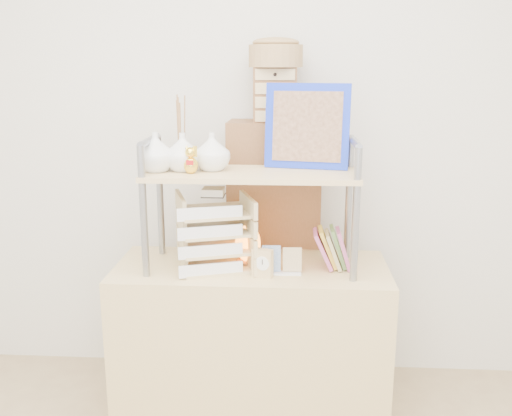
{
  "coord_description": "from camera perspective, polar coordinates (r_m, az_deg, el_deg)",
  "views": [
    {
      "loc": [
        0.17,
        -1.17,
        1.61
      ],
      "look_at": [
        0.02,
        1.2,
        1.01
      ],
      "focal_mm": 40.0,
      "sensor_mm": 36.0,
      "label": 1
    }
  ],
  "objects": [
    {
      "name": "room_shell",
      "position": [
        1.57,
        -2.71,
        17.24
      ],
      "size": [
        3.42,
        3.41,
        2.61
      ],
      "color": "silver",
      "rests_on": "ground"
    },
    {
      "name": "desk",
      "position": [
        2.67,
        -0.46,
        -13.4
      ],
      "size": [
        1.2,
        0.5,
        0.75
      ],
      "primitive_type": "cube",
      "color": "tan",
      "rests_on": "ground"
    },
    {
      "name": "cabinet",
      "position": [
        2.89,
        1.83,
        -4.77
      ],
      "size": [
        0.46,
        0.25,
        1.35
      ],
      "primitive_type": "cube",
      "rotation": [
        0.0,
        0.0,
        -0.02
      ],
      "color": "brown",
      "rests_on": "ground"
    },
    {
      "name": "hutch",
      "position": [
        2.43,
        -2.62,
        4.27
      ],
      "size": [
        0.93,
        0.34,
        0.79
      ],
      "color": "gray",
      "rests_on": "desk"
    },
    {
      "name": "letter_tray",
      "position": [
        2.46,
        -4.19,
        -2.86
      ],
      "size": [
        0.36,
        0.35,
        0.36
      ],
      "color": "#D3B57E",
      "rests_on": "desk"
    },
    {
      "name": "salt_lamp",
      "position": [
        2.51,
        -0.82,
        -3.67
      ],
      "size": [
        0.12,
        0.11,
        0.18
      ],
      "color": "brown",
      "rests_on": "desk"
    },
    {
      "name": "desk_clock",
      "position": [
        2.38,
        0.66,
        -5.53
      ],
      "size": [
        0.09,
        0.06,
        0.12
      ],
      "color": "#D4B972",
      "rests_on": "desk"
    },
    {
      "name": "postcard_stand",
      "position": [
        2.43,
        2.53,
        -5.78
      ],
      "size": [
        0.17,
        0.06,
        0.12
      ],
      "color": "white",
      "rests_on": "desk"
    },
    {
      "name": "drawer_chest",
      "position": [
        2.72,
        1.95,
        11.25
      ],
      "size": [
        0.2,
        0.16,
        0.25
      ],
      "color": "brown",
      "rests_on": "cabinet"
    },
    {
      "name": "woven_basket",
      "position": [
        2.72,
        1.98,
        14.94
      ],
      "size": [
        0.25,
        0.25,
        0.1
      ],
      "primitive_type": "cylinder",
      "color": "olive",
      "rests_on": "drawer_chest"
    }
  ]
}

